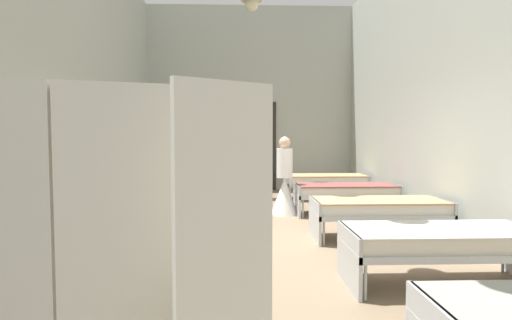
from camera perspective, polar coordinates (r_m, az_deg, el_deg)
name	(u,v)px	position (r m, az deg, el deg)	size (l,w,h in m)	color
ground_plane	(260,243)	(6.20, 0.58, -11.13)	(6.13, 11.75, 0.10)	#8C755B
room_shell	(257,75)	(7.28, 0.12, 11.31)	(5.93, 11.35, 4.99)	#B2B7AD
bed_left_row_1	(93,245)	(4.46, -21.12, -10.65)	(1.90, 0.84, 0.57)	#B7BCC1
bed_right_row_1	(441,242)	(4.68, 23.66, -10.04)	(1.90, 0.84, 0.57)	#B7BCC1
bed_left_row_2	(139,210)	(6.25, -15.44, -6.54)	(1.90, 0.84, 0.57)	#B7BCC1
bed_right_row_2	(379,209)	(6.41, 16.19, -6.31)	(1.90, 0.84, 0.57)	#B7BCC1
bed_left_row_3	(163,192)	(8.09, -12.36, -4.26)	(1.90, 0.84, 0.57)	#B7BCC1
bed_right_row_3	(346,191)	(8.21, 12.00, -4.14)	(1.90, 0.84, 0.57)	#B7BCC1
bed_left_row_4	(178,181)	(9.95, -10.43, -2.81)	(1.90, 0.84, 0.57)	#B7BCC1
bed_right_row_4	(326,181)	(10.05, 9.34, -2.74)	(1.90, 0.84, 0.57)	#B7BCC1
nurse_near_aisle	(229,191)	(7.36, -3.71, -4.23)	(0.52, 0.52, 1.49)	white
nurse_mid_aisle	(285,187)	(8.04, 3.86, -3.58)	(0.52, 0.52, 1.49)	white
potted_plant	(263,163)	(9.89, 0.88, -0.47)	(0.49, 0.49, 1.42)	brown
privacy_screen	(114,309)	(1.77, -18.55, -18.48)	(1.23, 0.27, 1.70)	silver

